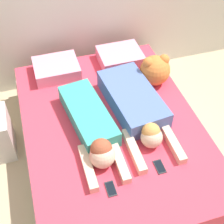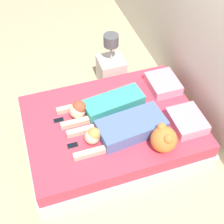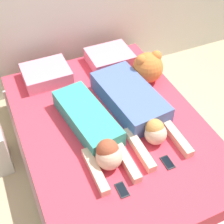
{
  "view_description": "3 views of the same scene",
  "coord_description": "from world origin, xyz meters",
  "px_view_note": "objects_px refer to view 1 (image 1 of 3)",
  "views": [
    {
      "loc": [
        -0.54,
        -1.79,
        2.53
      ],
      "look_at": [
        0.0,
        0.0,
        0.57
      ],
      "focal_mm": 50.0,
      "sensor_mm": 36.0,
      "label": 1
    },
    {
      "loc": [
        2.41,
        -0.79,
        3.37
      ],
      "look_at": [
        0.0,
        0.0,
        0.57
      ],
      "focal_mm": 50.0,
      "sensor_mm": 36.0,
      "label": 2
    },
    {
      "loc": [
        -0.76,
        -1.71,
        2.43
      ],
      "look_at": [
        0.0,
        0.0,
        0.57
      ],
      "focal_mm": 50.0,
      "sensor_mm": 36.0,
      "label": 3
    }
  ],
  "objects_px": {
    "pillow_head_right": "(120,57)",
    "person_right": "(136,106)",
    "pillow_head_left": "(57,69)",
    "plush_toy": "(155,70)",
    "person_left": "(92,127)",
    "cell_phone_right": "(160,167)",
    "bed": "(112,138)",
    "cell_phone_left": "(111,189)"
  },
  "relations": [
    {
      "from": "pillow_head_right",
      "to": "person_left",
      "type": "distance_m",
      "value": 1.07
    },
    {
      "from": "cell_phone_right",
      "to": "plush_toy",
      "type": "xyz_separation_m",
      "value": [
        0.35,
        0.98,
        0.16
      ]
    },
    {
      "from": "plush_toy",
      "to": "person_left",
      "type": "bearing_deg",
      "value": -147.59
    },
    {
      "from": "bed",
      "to": "cell_phone_right",
      "type": "height_order",
      "value": "cell_phone_right"
    },
    {
      "from": "cell_phone_right",
      "to": "pillow_head_right",
      "type": "bearing_deg",
      "value": 85.08
    },
    {
      "from": "person_right",
      "to": "cell_phone_right",
      "type": "relative_size",
      "value": 8.87
    },
    {
      "from": "pillow_head_left",
      "to": "pillow_head_right",
      "type": "bearing_deg",
      "value": 0.0
    },
    {
      "from": "bed",
      "to": "person_left",
      "type": "distance_m",
      "value": 0.37
    },
    {
      "from": "person_left",
      "to": "person_right",
      "type": "relative_size",
      "value": 0.96
    },
    {
      "from": "person_right",
      "to": "cell_phone_right",
      "type": "xyz_separation_m",
      "value": [
        -0.02,
        -0.62,
        -0.09
      ]
    },
    {
      "from": "pillow_head_left",
      "to": "plush_toy",
      "type": "relative_size",
      "value": 1.44
    },
    {
      "from": "bed",
      "to": "plush_toy",
      "type": "distance_m",
      "value": 0.81
    },
    {
      "from": "person_left",
      "to": "person_right",
      "type": "xyz_separation_m",
      "value": [
        0.44,
        0.13,
        0.0
      ]
    },
    {
      "from": "bed",
      "to": "cell_phone_right",
      "type": "bearing_deg",
      "value": -67.67
    },
    {
      "from": "pillow_head_right",
      "to": "person_right",
      "type": "height_order",
      "value": "person_right"
    },
    {
      "from": "person_left",
      "to": "plush_toy",
      "type": "relative_size",
      "value": 3.51
    },
    {
      "from": "person_left",
      "to": "person_right",
      "type": "height_order",
      "value": "person_left"
    },
    {
      "from": "bed",
      "to": "cell_phone_left",
      "type": "relative_size",
      "value": 16.68
    },
    {
      "from": "bed",
      "to": "pillow_head_left",
      "type": "height_order",
      "value": "pillow_head_left"
    },
    {
      "from": "pillow_head_left",
      "to": "plush_toy",
      "type": "xyz_separation_m",
      "value": [
        0.93,
        -0.42,
        0.09
      ]
    },
    {
      "from": "cell_phone_left",
      "to": "plush_toy",
      "type": "distance_m",
      "value": 1.32
    },
    {
      "from": "person_right",
      "to": "cell_phone_left",
      "type": "distance_m",
      "value": 0.83
    },
    {
      "from": "person_left",
      "to": "cell_phone_left",
      "type": "bearing_deg",
      "value": -90.46
    },
    {
      "from": "pillow_head_right",
      "to": "person_right",
      "type": "xyz_separation_m",
      "value": [
        -0.1,
        -0.78,
        0.02
      ]
    },
    {
      "from": "plush_toy",
      "to": "person_right",
      "type": "bearing_deg",
      "value": -132.54
    },
    {
      "from": "cell_phone_left",
      "to": "plush_toy",
      "type": "relative_size",
      "value": 0.41
    },
    {
      "from": "cell_phone_left",
      "to": "cell_phone_right",
      "type": "height_order",
      "value": "same"
    },
    {
      "from": "person_right",
      "to": "cell_phone_left",
      "type": "relative_size",
      "value": 8.87
    },
    {
      "from": "pillow_head_right",
      "to": "cell_phone_right",
      "type": "relative_size",
      "value": 3.47
    },
    {
      "from": "person_left",
      "to": "pillow_head_left",
      "type": "bearing_deg",
      "value": 99.46
    },
    {
      "from": "cell_phone_right",
      "to": "plush_toy",
      "type": "height_order",
      "value": "plush_toy"
    },
    {
      "from": "pillow_head_left",
      "to": "plush_toy",
      "type": "bearing_deg",
      "value": -24.57
    },
    {
      "from": "bed",
      "to": "plush_toy",
      "type": "xyz_separation_m",
      "value": [
        0.58,
        0.42,
        0.37
      ]
    },
    {
      "from": "bed",
      "to": "pillow_head_right",
      "type": "distance_m",
      "value": 0.96
    },
    {
      "from": "pillow_head_right",
      "to": "cell_phone_left",
      "type": "relative_size",
      "value": 3.47
    },
    {
      "from": "cell_phone_right",
      "to": "person_right",
      "type": "bearing_deg",
      "value": 88.37
    },
    {
      "from": "cell_phone_left",
      "to": "cell_phone_right",
      "type": "bearing_deg",
      "value": 9.91
    },
    {
      "from": "pillow_head_right",
      "to": "bed",
      "type": "bearing_deg",
      "value": -112.48
    },
    {
      "from": "pillow_head_left",
      "to": "pillow_head_right",
      "type": "distance_m",
      "value": 0.7
    },
    {
      "from": "person_right",
      "to": "cell_phone_right",
      "type": "distance_m",
      "value": 0.63
    },
    {
      "from": "pillow_head_right",
      "to": "person_right",
      "type": "relative_size",
      "value": 0.39
    },
    {
      "from": "person_right",
      "to": "bed",
      "type": "bearing_deg",
      "value": -165.56
    }
  ]
}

